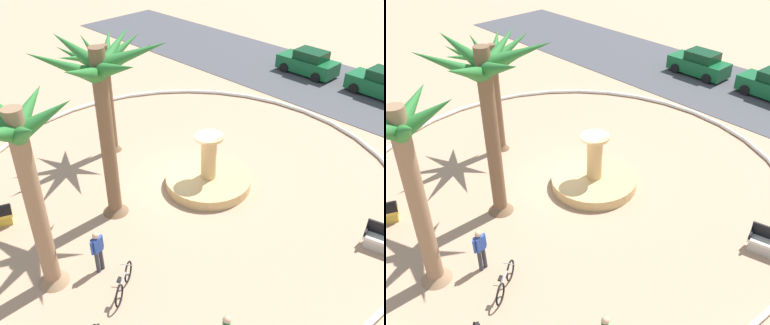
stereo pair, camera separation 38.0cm
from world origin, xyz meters
TOP-DOWN VIEW (x-y plane):
  - ground_plane at (0.00, 0.00)m, footprint 80.00×80.00m
  - plaza_curb at (0.00, 0.00)m, footprint 19.02×19.02m
  - street_asphalt at (0.00, 13.91)m, footprint 48.00×8.00m
  - fountain at (0.95, 0.47)m, footprint 3.68×3.68m
  - palm_tree_near_fountain at (-0.38, -3.50)m, footprint 4.76×4.36m
  - palm_tree_by_curb at (1.11, -7.14)m, footprint 3.29×3.22m
  - palm_tree_mid_plaza at (-4.31, -0.68)m, footprint 4.34×4.60m
  - bicycle_red_frame at (3.10, -5.70)m, footprint 1.07×1.42m
  - person_cyclist_helmet at (1.79, -5.72)m, footprint 0.24×0.53m
  - parked_car_leftmost at (-3.21, 14.55)m, footprint 4.00×1.92m

SIDE VIEW (x-z plane):
  - ground_plane at x=0.00m, z-range 0.00..0.00m
  - street_asphalt at x=0.00m, z-range 0.00..0.03m
  - plaza_curb at x=0.00m, z-range 0.00..0.20m
  - fountain at x=0.95m, z-range -0.89..1.57m
  - bicycle_red_frame at x=3.10m, z-range -0.09..0.86m
  - parked_car_leftmost at x=-3.21m, z-range -0.05..1.61m
  - person_cyclist_helmet at x=1.79m, z-range 0.10..1.78m
  - palm_tree_mid_plaza at x=-4.31m, z-range 1.62..7.14m
  - palm_tree_by_curb at x=1.11m, z-range 1.19..7.81m
  - palm_tree_near_fountain at x=-0.38m, z-range 1.54..8.54m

